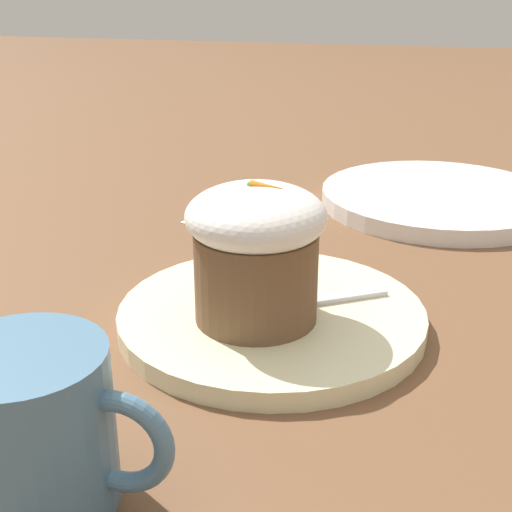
% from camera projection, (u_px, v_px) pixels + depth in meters
% --- Properties ---
extents(ground_plane, '(4.00, 4.00, 0.00)m').
position_uv_depth(ground_plane, '(271.00, 325.00, 0.52)').
color(ground_plane, brown).
extents(dessert_plate, '(0.22, 0.22, 0.01)m').
position_uv_depth(dessert_plate, '(271.00, 317.00, 0.52)').
color(dessert_plate, beige).
rests_on(dessert_plate, ground_plane).
extents(carrot_cake, '(0.10, 0.10, 0.10)m').
position_uv_depth(carrot_cake, '(256.00, 249.00, 0.48)').
color(carrot_cake, brown).
rests_on(carrot_cake, dessert_plate).
extents(spoon, '(0.10, 0.07, 0.01)m').
position_uv_depth(spoon, '(298.00, 302.00, 0.52)').
color(spoon, silver).
rests_on(spoon, dessert_plate).
extents(coffee_cup, '(0.11, 0.08, 0.08)m').
position_uv_depth(coffee_cup, '(33.00, 429.00, 0.34)').
color(coffee_cup, teal).
rests_on(coffee_cup, ground_plane).
extents(side_plate, '(0.25, 0.25, 0.02)m').
position_uv_depth(side_plate, '(439.00, 198.00, 0.78)').
color(side_plate, white).
rests_on(side_plate, ground_plane).
extents(paper_napkin, '(0.12, 0.11, 0.00)m').
position_uv_depth(paper_napkin, '(242.00, 220.00, 0.73)').
color(paper_napkin, white).
rests_on(paper_napkin, ground_plane).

